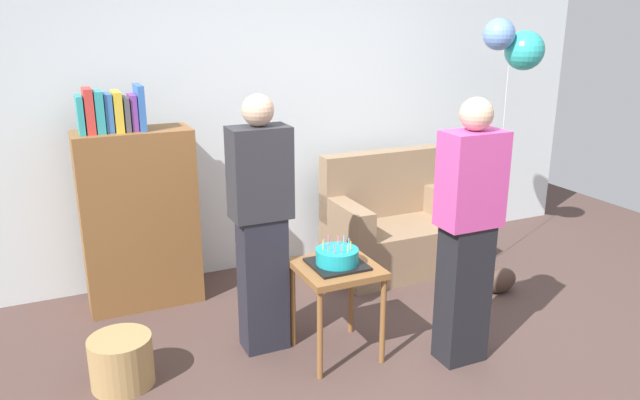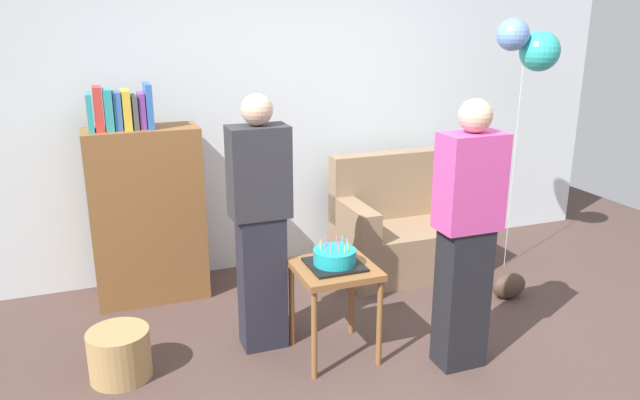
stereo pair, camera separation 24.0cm
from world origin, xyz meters
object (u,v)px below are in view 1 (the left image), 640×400
handbag (500,281)px  person_blowing_candles (261,225)px  side_table (337,279)px  birthday_cake (337,258)px  couch (393,228)px  bookshelf (138,214)px  person_holding_cake (468,233)px  balloon_bunch (516,45)px  wicker_basket (121,361)px

handbag → person_blowing_candles: bearing=179.9°
side_table → birthday_cake: 0.14m
person_blowing_candles → handbag: 2.06m
couch → bookshelf: (-2.03, 0.18, 0.35)m
person_holding_cake → handbag: bearing=-113.8°
person_holding_cake → handbag: 1.30m
person_blowing_candles → handbag: bearing=-2.1°
couch → person_holding_cake: bearing=-104.5°
person_holding_cake → balloon_bunch: balloon_bunch is taller
person_holding_cake → side_table: bearing=1.4°
birthday_cake → bookshelf: bearing=128.0°
bookshelf → person_blowing_candles: size_ratio=0.99×
couch → handbag: couch is taller
bookshelf → handbag: 2.77m
birthday_cake → handbag: birthday_cake is taller
handbag → birthday_cake: bearing=-170.0°
couch → balloon_bunch: balloon_bunch is taller
couch → side_table: 1.51m
bookshelf → side_table: (0.98, -1.25, -0.18)m
side_table → person_holding_cake: (0.68, -0.37, 0.32)m
wicker_basket → balloon_bunch: 3.69m
birthday_cake → balloon_bunch: 2.41m
bookshelf → wicker_basket: bearing=-105.9°
bookshelf → side_table: 1.60m
birthday_cake → couch: bearing=45.7°
birthday_cake → balloon_bunch: bearing=22.1°
bookshelf → birthday_cake: 1.59m
couch → person_blowing_candles: 1.71m
person_holding_cake → handbag: size_ratio=5.82×
balloon_bunch → handbag: bearing=-128.2°
couch → balloon_bunch: size_ratio=0.54×
side_table → person_blowing_candles: bearing=144.2°
wicker_basket → handbag: size_ratio=1.29×
birthday_cake → person_blowing_candles: (-0.38, 0.28, 0.18)m
person_holding_cake → handbag: person_holding_cake is taller
side_table → person_holding_cake: size_ratio=0.37×
birthday_cake → wicker_basket: bearing=170.7°
bookshelf → person_blowing_candles: person_blowing_candles is taller
couch → balloon_bunch: bearing=-17.4°
couch → wicker_basket: size_ratio=3.06×
birthday_cake → person_holding_cake: bearing=-28.4°
person_blowing_candles → wicker_basket: person_blowing_candles is taller
bookshelf → person_holding_cake: person_holding_cake is taller
person_holding_cake → wicker_basket: person_holding_cake is taller
couch → side_table: size_ratio=1.83×
bookshelf → side_table: bearing=-52.0°
person_blowing_candles → wicker_basket: size_ratio=4.53×
couch → person_holding_cake: person_holding_cake is taller
bookshelf → balloon_bunch: size_ratio=0.79×
side_table → person_blowing_candles: size_ratio=0.37×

